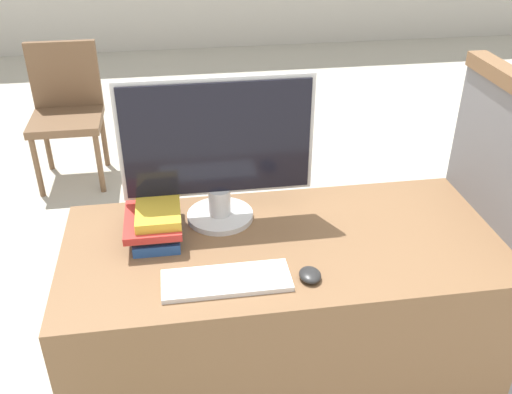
% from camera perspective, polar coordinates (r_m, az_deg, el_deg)
% --- Properties ---
extents(desk, '(1.45, 0.68, 0.76)m').
position_cam_1_polar(desk, '(2.14, 2.46, -12.84)').
color(desk, brown).
rests_on(desk, ground_plane).
extents(carrel_divider, '(0.07, 0.67, 1.27)m').
position_cam_1_polar(carrel_divider, '(2.22, 22.16, -4.90)').
color(carrel_divider, slate).
rests_on(carrel_divider, ground_plane).
extents(monitor, '(0.64, 0.23, 0.51)m').
position_cam_1_polar(monitor, '(1.90, -3.86, 4.73)').
color(monitor, silver).
rests_on(monitor, desk).
extents(keyboard, '(0.39, 0.14, 0.02)m').
position_cam_1_polar(keyboard, '(1.72, -2.98, -8.34)').
color(keyboard, white).
rests_on(keyboard, desk).
extents(mouse, '(0.07, 0.08, 0.03)m').
position_cam_1_polar(mouse, '(1.74, 5.43, -7.76)').
color(mouse, '#262626').
rests_on(mouse, desk).
extents(book_stack, '(0.18, 0.28, 0.12)m').
position_cam_1_polar(book_stack, '(1.93, -10.00, -2.37)').
color(book_stack, '#285199').
rests_on(book_stack, desk).
extents(far_chair, '(0.44, 0.44, 0.88)m').
position_cam_1_polar(far_chair, '(3.91, -18.44, 8.64)').
color(far_chair, brown).
rests_on(far_chair, ground_plane).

